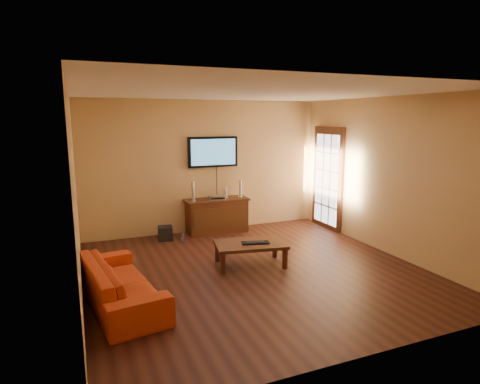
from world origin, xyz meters
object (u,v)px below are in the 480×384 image
sofa (120,276)px  keyboard (255,243)px  coffee_table (250,246)px  speaker_right (240,189)px  television (213,152)px  game_console (226,193)px  media_console (217,215)px  bottle (182,237)px  subwoofer (165,233)px  speaker_left (193,192)px  av_receiver (217,197)px

sofa → keyboard: sofa is taller
coffee_table → speaker_right: speaker_right is taller
television → sofa: size_ratio=0.56×
coffee_table → sofa: sofa is taller
sofa → keyboard: size_ratio=4.07×
game_console → keyboard: 2.16m
media_console → bottle: 0.97m
television → subwoofer: bearing=-163.1°
game_console → speaker_right: bearing=9.0°
speaker_left → subwoofer: size_ratio=1.48×
sofa → subwoofer: size_ratio=7.13×
television → speaker_right: (0.53, -0.19, -0.78)m
television → bottle: television is taller
television → keyboard: 2.60m
av_receiver → subwoofer: (-1.10, -0.10, -0.61)m
coffee_table → sofa: 2.16m
bottle → av_receiver: bearing=24.8°
speaker_right → bottle: (-1.37, -0.44, -0.77)m
coffee_table → keyboard: (0.06, -0.06, 0.06)m
sofa → game_console: game_console is taller
speaker_left → speaker_right: bearing=2.5°
game_console → keyboard: bearing=-84.9°
television → speaker_left: bearing=-155.2°
television → keyboard: bearing=-91.6°
speaker_right → av_receiver: speaker_right is taller
media_console → coffee_table: 2.01m
av_receiver → keyboard: (-0.06, -2.03, -0.36)m
speaker_left → av_receiver: (0.50, -0.01, -0.14)m
bottle → coffee_table: bearing=-65.7°
media_console → keyboard: bearing=-91.8°
media_console → keyboard: size_ratio=2.79×
television → coffee_table: (-0.13, -2.21, -1.32)m
game_console → keyboard: (-0.29, -2.10, -0.42)m
speaker_right → av_receiver: 0.56m
television → speaker_right: television is taller
media_console → speaker_right: 0.74m
media_console → av_receiver: size_ratio=3.98×
media_console → keyboard: 2.06m
coffee_table → game_console: size_ratio=6.16×
keyboard → coffee_table: bearing=137.4°
media_console → game_console: bearing=10.1°
television → game_console: bearing=-36.6°
television → bottle: 1.87m
speaker_left → keyboard: (0.44, -2.03, -0.50)m
keyboard → media_console: bearing=88.2°
speaker_left → bottle: bearing=-130.5°
speaker_left → bottle: speaker_left is taller
subwoofer → bottle: bearing=-39.9°
coffee_table → bottle: (-0.72, 1.58, -0.23)m
game_console → coffee_table: bearing=-86.8°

